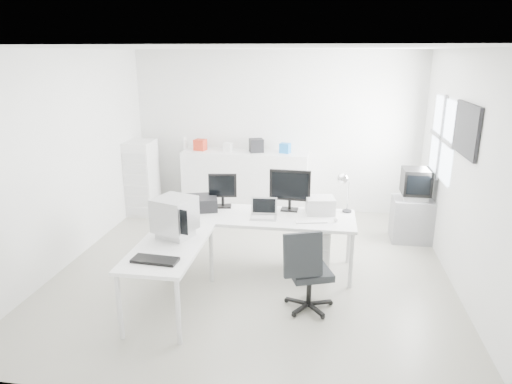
# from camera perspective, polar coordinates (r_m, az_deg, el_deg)

# --- Properties ---
(floor) EXTENTS (5.00, 5.00, 0.01)m
(floor) POSITION_cam_1_polar(r_m,az_deg,el_deg) (6.15, -0.29, -9.48)
(floor) COLOR beige
(floor) RESTS_ON ground
(ceiling) EXTENTS (5.00, 5.00, 0.01)m
(ceiling) POSITION_cam_1_polar(r_m,az_deg,el_deg) (5.51, -0.33, 17.58)
(ceiling) COLOR white
(ceiling) RESTS_ON back_wall
(back_wall) EXTENTS (5.00, 0.02, 2.80)m
(back_wall) POSITION_cam_1_polar(r_m,az_deg,el_deg) (8.10, 2.50, 7.45)
(back_wall) COLOR silver
(back_wall) RESTS_ON floor
(left_wall) EXTENTS (0.02, 5.00, 2.80)m
(left_wall) POSITION_cam_1_polar(r_m,az_deg,el_deg) (6.54, -22.55, 3.82)
(left_wall) COLOR silver
(left_wall) RESTS_ON floor
(right_wall) EXTENTS (0.02, 5.00, 2.80)m
(right_wall) POSITION_cam_1_polar(r_m,az_deg,el_deg) (5.83, 24.74, 2.09)
(right_wall) COLOR silver
(right_wall) RESTS_ON floor
(window) EXTENTS (0.02, 1.20, 1.10)m
(window) POSITION_cam_1_polar(r_m,az_deg,el_deg) (6.93, 22.22, 6.24)
(window) COLOR white
(window) RESTS_ON right_wall
(wall_picture) EXTENTS (0.04, 0.90, 0.60)m
(wall_picture) POSITION_cam_1_polar(r_m,az_deg,el_deg) (5.83, 24.81, 7.11)
(wall_picture) COLOR black
(wall_picture) RESTS_ON right_wall
(main_desk) EXTENTS (2.40, 0.80, 0.75)m
(main_desk) POSITION_cam_1_polar(r_m,az_deg,el_deg) (5.99, 0.57, -6.28)
(main_desk) COLOR white
(main_desk) RESTS_ON floor
(side_desk) EXTENTS (0.70, 1.40, 0.75)m
(side_desk) POSITION_cam_1_polar(r_m,az_deg,el_deg) (5.22, -10.65, -10.35)
(side_desk) COLOR white
(side_desk) RESTS_ON floor
(drawer_pedestal) EXTENTS (0.40, 0.50, 0.60)m
(drawer_pedestal) POSITION_cam_1_polar(r_m,az_deg,el_deg) (6.02, 7.29, -7.10)
(drawer_pedestal) COLOR white
(drawer_pedestal) RESTS_ON floor
(inkjet_printer) EXTENTS (0.58, 0.51, 0.17)m
(inkjet_printer) POSITION_cam_1_polar(r_m,az_deg,el_deg) (6.09, -7.23, -1.39)
(inkjet_printer) COLOR black
(inkjet_printer) RESTS_ON main_desk
(lcd_monitor_small) EXTENTS (0.41, 0.27, 0.47)m
(lcd_monitor_small) POSITION_cam_1_polar(r_m,az_deg,el_deg) (6.11, -4.19, 0.23)
(lcd_monitor_small) COLOR black
(lcd_monitor_small) RESTS_ON main_desk
(lcd_monitor_large) EXTENTS (0.55, 0.24, 0.56)m
(lcd_monitor_large) POSITION_cam_1_polar(r_m,az_deg,el_deg) (5.97, 4.26, 0.25)
(lcd_monitor_large) COLOR black
(lcd_monitor_large) RESTS_ON main_desk
(laptop) EXTENTS (0.38, 0.39, 0.24)m
(laptop) POSITION_cam_1_polar(r_m,az_deg,el_deg) (5.72, 0.94, -2.14)
(laptop) COLOR #B7B7BA
(laptop) RESTS_ON main_desk
(white_keyboard) EXTENTS (0.40, 0.20, 0.02)m
(white_keyboard) POSITION_cam_1_polar(r_m,az_deg,el_deg) (5.66, 6.90, -3.67)
(white_keyboard) COLOR white
(white_keyboard) RESTS_ON main_desk
(white_mouse) EXTENTS (0.06, 0.06, 0.06)m
(white_mouse) POSITION_cam_1_polar(r_m,az_deg,el_deg) (5.70, 9.94, -3.44)
(white_mouse) COLOR white
(white_mouse) RESTS_ON main_desk
(laser_printer) EXTENTS (0.40, 0.36, 0.21)m
(laser_printer) POSITION_cam_1_polar(r_m,az_deg,el_deg) (5.98, 8.02, -1.62)
(laser_printer) COLOR silver
(laser_printer) RESTS_ON main_desk
(desk_lamp) EXTENTS (0.15, 0.15, 0.44)m
(desk_lamp) POSITION_cam_1_polar(r_m,az_deg,el_deg) (6.03, 11.41, -0.45)
(desk_lamp) COLOR silver
(desk_lamp) RESTS_ON main_desk
(crt_monitor) EXTENTS (0.52, 0.52, 0.47)m
(crt_monitor) POSITION_cam_1_polar(r_m,az_deg,el_deg) (5.19, -10.12, -3.12)
(crt_monitor) COLOR #B7B7BA
(crt_monitor) RESTS_ON side_desk
(black_keyboard) EXTENTS (0.48, 0.22, 0.03)m
(black_keyboard) POSITION_cam_1_polar(r_m,az_deg,el_deg) (4.71, -12.51, -8.30)
(black_keyboard) COLOR black
(black_keyboard) RESTS_ON side_desk
(office_chair) EXTENTS (0.72, 0.72, 0.98)m
(office_chair) POSITION_cam_1_polar(r_m,az_deg,el_deg) (5.09, 6.74, -9.44)
(office_chair) COLOR #222527
(office_chair) RESTS_ON floor
(tv_cabinet) EXTENTS (0.60, 0.49, 0.66)m
(tv_cabinet) POSITION_cam_1_polar(r_m,az_deg,el_deg) (7.30, 18.93, -3.28)
(tv_cabinet) COLOR gray
(tv_cabinet) RESTS_ON floor
(crt_tv) EXTENTS (0.50, 0.48, 0.45)m
(crt_tv) POSITION_cam_1_polar(r_m,az_deg,el_deg) (7.13, 19.35, 0.91)
(crt_tv) COLOR black
(crt_tv) RESTS_ON tv_cabinet
(sideboard) EXTENTS (2.19, 0.55, 1.09)m
(sideboard) POSITION_cam_1_polar(r_m,az_deg,el_deg) (8.10, -1.36, 1.28)
(sideboard) COLOR white
(sideboard) RESTS_ON floor
(clutter_box_a) EXTENTS (0.22, 0.21, 0.19)m
(clutter_box_a) POSITION_cam_1_polar(r_m,az_deg,el_deg) (8.13, -6.98, 5.88)
(clutter_box_a) COLOR red
(clutter_box_a) RESTS_ON sideboard
(clutter_box_b) EXTENTS (0.17, 0.16, 0.15)m
(clutter_box_b) POSITION_cam_1_polar(r_m,az_deg,el_deg) (8.02, -3.52, 5.64)
(clutter_box_b) COLOR white
(clutter_box_b) RESTS_ON sideboard
(clutter_box_c) EXTENTS (0.29, 0.27, 0.23)m
(clutter_box_c) POSITION_cam_1_polar(r_m,az_deg,el_deg) (7.92, 0.04, 5.84)
(clutter_box_c) COLOR black
(clutter_box_c) RESTS_ON sideboard
(clutter_box_d) EXTENTS (0.20, 0.18, 0.17)m
(clutter_box_d) POSITION_cam_1_polar(r_m,az_deg,el_deg) (7.87, 3.66, 5.50)
(clutter_box_d) COLOR blue
(clutter_box_d) RESTS_ON sideboard
(clutter_bottle) EXTENTS (0.07, 0.07, 0.22)m
(clutter_bottle) POSITION_cam_1_polar(r_m,az_deg,el_deg) (8.25, -8.93, 6.06)
(clutter_bottle) COLOR white
(clutter_bottle) RESTS_ON sideboard
(filing_cabinet) EXTENTS (0.45, 0.54, 1.30)m
(filing_cabinet) POSITION_cam_1_polar(r_m,az_deg,el_deg) (8.23, -14.07, 1.74)
(filing_cabinet) COLOR white
(filing_cabinet) RESTS_ON floor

